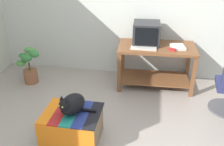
{
  "coord_description": "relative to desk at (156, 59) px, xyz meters",
  "views": [
    {
      "loc": [
        0.5,
        -2.3,
        2.17
      ],
      "look_at": [
        -0.06,
        0.85,
        0.55
      ],
      "focal_mm": 40.59,
      "sensor_mm": 36.0,
      "label": 1
    }
  ],
  "objects": [
    {
      "name": "potted_plant",
      "position": [
        -2.13,
        -0.3,
        -0.17
      ],
      "size": [
        0.43,
        0.36,
        0.63
      ],
      "color": "brown",
      "rests_on": "ground_plane"
    },
    {
      "name": "tv_monitor",
      "position": [
        -0.19,
        0.09,
        0.4
      ],
      "size": [
        0.44,
        0.45,
        0.36
      ],
      "rotation": [
        0.0,
        0.0,
        0.05
      ],
      "color": "#28282B",
      "rests_on": "desk"
    },
    {
      "name": "ground_plane",
      "position": [
        -0.54,
        -1.6,
        -0.49
      ],
      "size": [
        14.0,
        14.0,
        0.0
      ],
      "primitive_type": "plane",
      "color": "#9E9389"
    },
    {
      "name": "desk",
      "position": [
        0.0,
        0.0,
        0.0
      ],
      "size": [
        1.26,
        0.72,
        0.72
      ],
      "rotation": [
        0.0,
        0.0,
        0.05
      ],
      "color": "brown",
      "rests_on": "ground_plane"
    },
    {
      "name": "back_wall",
      "position": [
        -0.54,
        0.45,
        0.81
      ],
      "size": [
        8.0,
        0.1,
        2.6
      ],
      "primitive_type": "cube",
      "color": "silver",
      "rests_on": "ground_plane"
    },
    {
      "name": "keyboard",
      "position": [
        -0.21,
        -0.16,
        0.24
      ],
      "size": [
        0.4,
        0.15,
        0.02
      ],
      "primitive_type": "cube",
      "rotation": [
        0.0,
        0.0,
        0.0
      ],
      "color": "beige",
      "rests_on": "desk"
    },
    {
      "name": "book",
      "position": [
        0.32,
        -0.03,
        0.25
      ],
      "size": [
        0.26,
        0.28,
        0.04
      ],
      "primitive_type": "cube",
      "rotation": [
        0.0,
        0.0,
        0.2
      ],
      "color": "white",
      "rests_on": "desk"
    },
    {
      "name": "ottoman_with_blanket",
      "position": [
        -0.95,
        -1.56,
        -0.29
      ],
      "size": [
        0.68,
        0.56,
        0.4
      ],
      "color": "#7A664C",
      "rests_on": "ground_plane"
    },
    {
      "name": "stapler",
      "position": [
        0.24,
        -0.16,
        0.25
      ],
      "size": [
        0.11,
        0.08,
        0.04
      ],
      "primitive_type": "cube",
      "rotation": [
        0.0,
        0.0,
        1.13
      ],
      "color": "#A31E1E",
      "rests_on": "desk"
    },
    {
      "name": "cat",
      "position": [
        -0.93,
        -1.57,
        0.03
      ],
      "size": [
        0.44,
        0.41,
        0.29
      ],
      "rotation": [
        0.0,
        0.0,
        -0.4
      ],
      "color": "black",
      "rests_on": "ottoman_with_blanket"
    }
  ]
}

